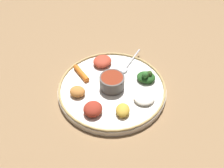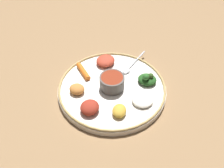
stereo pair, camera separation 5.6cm
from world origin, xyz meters
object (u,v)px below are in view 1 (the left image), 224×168
(greens_pile, at_px, (146,77))
(carrot_near_spoon, at_px, (81,72))
(center_bowl, at_px, (112,82))
(spoon, at_px, (128,65))

(greens_pile, xyz_separation_m, carrot_near_spoon, (0.16, -0.17, -0.01))
(center_bowl, xyz_separation_m, carrot_near_spoon, (0.04, -0.12, -0.02))
(greens_pile, bearing_deg, carrot_near_spoon, -47.36)
(center_bowl, bearing_deg, greens_pile, 156.10)
(center_bowl, height_order, spoon, center_bowl)
(carrot_near_spoon, bearing_deg, center_bowl, 110.39)
(spoon, bearing_deg, carrot_near_spoon, -24.53)
(spoon, bearing_deg, center_bowl, 21.69)
(center_bowl, xyz_separation_m, spoon, (-0.12, -0.05, -0.02))
(spoon, distance_m, carrot_near_spoon, 0.18)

